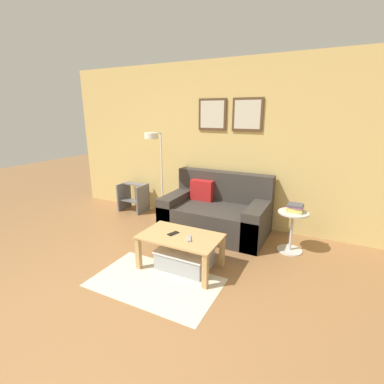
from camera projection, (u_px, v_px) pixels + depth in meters
name	position (u px, v px, depth m)	size (l,w,h in m)	color
ground_plane	(58.00, 347.00, 2.18)	(16.00, 16.00, 0.00)	olive
wall_back	(214.00, 144.00, 4.49)	(5.60, 0.09, 2.55)	#D6B76B
area_rug	(155.00, 282.00, 3.01)	(1.37, 0.83, 0.01)	beige
couch	(216.00, 213.00, 4.25)	(1.54, 0.91, 0.88)	#38332D
coffee_table	(180.00, 241.00, 3.22)	(0.93, 0.56, 0.41)	tan
storage_bin	(185.00, 258.00, 3.29)	(0.62, 0.46, 0.23)	#9EA3A8
floor_lamp	(156.00, 161.00, 4.47)	(0.26, 0.50, 1.48)	white
side_table	(292.00, 228.00, 3.62)	(0.38, 0.38, 0.55)	silver
book_stack	(295.00, 208.00, 3.56)	(0.20, 0.18, 0.10)	#D8C666
remote_control	(189.00, 238.00, 3.10)	(0.04, 0.15, 0.02)	#99999E
cell_phone	(173.00, 233.00, 3.24)	(0.07, 0.14, 0.01)	black
step_stool	(133.00, 196.00, 5.16)	(0.47, 0.37, 0.51)	slate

